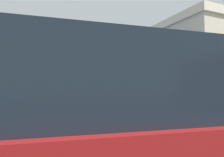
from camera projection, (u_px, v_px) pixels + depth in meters
name	position (u px, v px, depth m)	size (l,w,h in m)	color
ground	(116.00, 101.00, 24.61)	(120.00, 120.00, 0.00)	#38383A
curb_strip	(85.00, 103.00, 20.48)	(26.48, 0.50, 0.12)	#9E998E
plaza_building	(161.00, 73.00, 24.52)	(22.37, 13.78, 7.00)	beige
transit_bus	(56.00, 86.00, 21.15)	(11.28, 3.06, 3.34)	#196638
parked_sedan_charcoal	(3.00, 96.00, 23.78)	(4.55, 2.29, 1.47)	#232328
parked_suv_red	(140.00, 128.00, 2.41)	(3.11, 5.01, 1.97)	maroon
pedestrian	(108.00, 97.00, 13.19)	(0.41, 0.69, 1.77)	navy
potted_palm	(120.00, 99.00, 15.90)	(1.64, 1.88, 2.49)	gray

